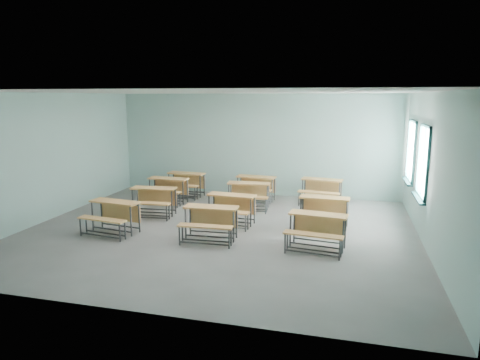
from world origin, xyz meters
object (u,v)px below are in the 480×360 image
(desk_unit_r0c0, at_px, (112,212))
(desk_unit_r0c2, at_px, (317,226))
(desk_unit_r3c1, at_px, (255,185))
(desk_unit_r1c1, at_px, (230,205))
(desk_unit_r0c1, at_px, (210,218))
(desk_unit_r2c1, at_px, (248,192))
(desk_unit_r3c0, at_px, (185,181))
(desk_unit_r2c0, at_px, (167,187))
(desk_unit_r1c0, at_px, (153,197))
(desk_unit_r1c2, at_px, (324,208))
(desk_unit_r3c2, at_px, (321,188))

(desk_unit_r0c0, bearing_deg, desk_unit_r0c2, 8.59)
(desk_unit_r3c1, bearing_deg, desk_unit_r1c1, -86.84)
(desk_unit_r0c1, xyz_separation_m, desk_unit_r1c1, (0.11, 1.24, 0.00))
(desk_unit_r2c1, distance_m, desk_unit_r3c0, 2.53)
(desk_unit_r0c2, height_order, desk_unit_r3c0, same)
(desk_unit_r1c1, height_order, desk_unit_r2c0, same)
(desk_unit_r1c0, distance_m, desk_unit_r1c1, 2.22)
(desk_unit_r1c2, bearing_deg, desk_unit_r2c1, 153.02)
(desk_unit_r2c1, bearing_deg, desk_unit_r3c1, 86.42)
(desk_unit_r0c2, xyz_separation_m, desk_unit_r1c1, (-2.19, 1.25, 0.00))
(desk_unit_r1c0, xyz_separation_m, desk_unit_r2c1, (2.29, 1.28, 0.00))
(desk_unit_r1c0, height_order, desk_unit_r1c2, same)
(desk_unit_r0c1, bearing_deg, desk_unit_r2c0, 126.04)
(desk_unit_r0c2, xyz_separation_m, desk_unit_r3c2, (-0.18, 3.87, 0.00))
(desk_unit_r1c0, height_order, desk_unit_r3c1, same)
(desk_unit_r0c0, relative_size, desk_unit_r1c2, 1.04)
(desk_unit_r3c0, bearing_deg, desk_unit_r3c1, 3.21)
(desk_unit_r3c0, height_order, desk_unit_r3c1, same)
(desk_unit_r3c1, xyz_separation_m, desk_unit_r3c2, (1.96, 0.07, 0.00))
(desk_unit_r1c0, distance_m, desk_unit_r2c1, 2.62)
(desk_unit_r0c1, height_order, desk_unit_r2c1, same)
(desk_unit_r1c0, height_order, desk_unit_r1c1, same)
(desk_unit_r0c0, bearing_deg, desk_unit_r0c1, 9.76)
(desk_unit_r1c2, distance_m, desk_unit_r2c0, 4.83)
(desk_unit_r0c1, xyz_separation_m, desk_unit_r3c0, (-2.10, 3.83, 0.00))
(desk_unit_r1c0, distance_m, desk_unit_r2c0, 1.38)
(desk_unit_r1c1, xyz_separation_m, desk_unit_r1c2, (2.24, 0.29, 0.00))
(desk_unit_r1c2, bearing_deg, desk_unit_r1c0, -176.43)
(desk_unit_r2c1, bearing_deg, desk_unit_r1c0, -155.87)
(desk_unit_r2c1, bearing_deg, desk_unit_r0c2, -58.07)
(desk_unit_r3c1, bearing_deg, desk_unit_r0c1, -88.11)
(desk_unit_r0c2, relative_size, desk_unit_r2c1, 1.02)
(desk_unit_r1c0, bearing_deg, desk_unit_r1c1, -11.58)
(desk_unit_r0c0, xyz_separation_m, desk_unit_r3c2, (4.46, 3.95, 0.00))
(desk_unit_r0c0, xyz_separation_m, desk_unit_r1c0, (0.24, 1.59, 0.00))
(desk_unit_r2c1, relative_size, desk_unit_r3c2, 0.98)
(desk_unit_r0c1, relative_size, desk_unit_r3c1, 0.98)
(desk_unit_r0c1, height_order, desk_unit_r3c1, same)
(desk_unit_r1c2, bearing_deg, desk_unit_r1c1, -169.33)
(desk_unit_r1c1, distance_m, desk_unit_r3c0, 3.41)
(desk_unit_r0c2, height_order, desk_unit_r1c2, same)
(desk_unit_r3c1, bearing_deg, desk_unit_r3c2, 6.65)
(desk_unit_r0c1, distance_m, desk_unit_r2c1, 2.79)
(desk_unit_r2c0, height_order, desk_unit_r3c2, same)
(desk_unit_r0c1, bearing_deg, desk_unit_r0c0, 179.52)
(desk_unit_r1c1, height_order, desk_unit_r2c1, same)
(desk_unit_r1c1, xyz_separation_m, desk_unit_r3c0, (-2.21, 2.59, 0.00))
(desk_unit_r1c0, distance_m, desk_unit_r3c0, 2.33)
(desk_unit_r0c1, distance_m, desk_unit_r3c1, 3.79)
(desk_unit_r3c0, distance_m, desk_unit_r3c2, 4.23)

